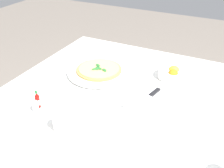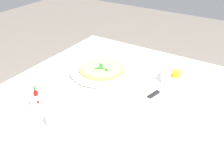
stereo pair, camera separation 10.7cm
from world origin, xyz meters
The scene contains 10 objects.
dining_table centered at (0.00, 0.00, 0.63)m, with size 1.21×1.21×0.76m.
pizza_plate centered at (-0.19, -0.25, 0.77)m, with size 0.33×0.33×0.02m.
pizza centered at (-0.19, -0.25, 0.78)m, with size 0.24×0.24×0.02m.
coffee_cup_center_back centered at (0.26, -0.16, 0.79)m, with size 0.13×0.13×0.07m.
napkin_folded centered at (-0.06, 0.07, 0.77)m, with size 0.24×0.17×0.02m.
dinner_knife centered at (-0.06, 0.07, 0.78)m, with size 0.19×0.06×0.01m.
citrus_bowl centered at (-0.32, 0.11, 0.78)m, with size 0.15×0.15×0.07m.
hot_sauce_bottle centered at (0.19, -0.34, 0.79)m, with size 0.02×0.02×0.08m.
salt_shaker centered at (0.21, -0.33, 0.78)m, with size 0.03×0.03×0.06m.
pepper_shaker centered at (0.16, -0.35, 0.78)m, with size 0.03×0.03×0.06m.
Camera 1 is at (0.85, 0.35, 1.43)m, focal length 41.45 mm.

